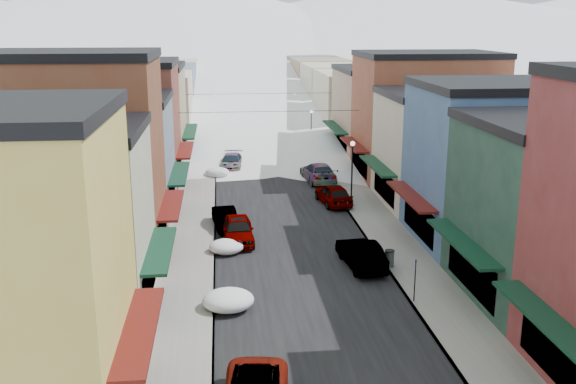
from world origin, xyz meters
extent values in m
cube|color=black|center=(0.00, 60.00, 0.01)|extent=(10.00, 160.00, 0.01)
cube|color=gray|center=(-6.60, 60.00, 0.07)|extent=(3.20, 160.00, 0.15)
cube|color=gray|center=(6.60, 60.00, 0.07)|extent=(3.20, 160.00, 0.15)
cube|color=slate|center=(-5.05, 60.00, 0.07)|extent=(0.10, 160.00, 0.15)
cube|color=slate|center=(5.05, 60.00, 0.07)|extent=(0.10, 160.00, 0.15)
cube|color=#5A130F|center=(-7.60, 4.00, 3.20)|extent=(1.20, 7.22, 0.15)
cube|color=#BCB898|center=(-13.20, 12.50, 4.50)|extent=(10.00, 8.00, 9.00)
cube|color=black|center=(-13.20, 12.50, 9.25)|extent=(10.20, 8.20, 0.50)
cube|color=#0E3320|center=(-7.60, 12.50, 3.20)|extent=(1.20, 6.80, 0.15)
cube|color=brown|center=(-13.70, 20.50, 6.00)|extent=(11.00, 8.00, 12.00)
cube|color=black|center=(-13.70, 20.50, 12.25)|extent=(11.20, 8.20, 0.50)
cube|color=#5A130F|center=(-7.60, 20.50, 3.20)|extent=(1.20, 6.80, 0.15)
cube|color=slate|center=(-13.20, 29.00, 4.25)|extent=(10.00, 9.00, 8.50)
cube|color=black|center=(-13.20, 29.00, 8.75)|extent=(10.20, 9.20, 0.50)
cube|color=#0E3320|center=(-7.60, 29.00, 3.20)|extent=(1.20, 7.65, 0.15)
cube|color=brown|center=(-14.20, 38.00, 5.25)|extent=(12.00, 9.00, 10.50)
cube|color=black|center=(-14.20, 38.00, 10.75)|extent=(12.20, 9.20, 0.50)
cube|color=#5A130F|center=(-7.60, 38.00, 3.20)|extent=(1.20, 7.65, 0.15)
cube|color=#9D8567|center=(-13.20, 48.00, 4.75)|extent=(10.00, 11.00, 9.50)
cube|color=black|center=(-13.20, 48.00, 9.75)|extent=(10.20, 11.20, 0.50)
cube|color=#0E3320|center=(-7.60, 48.00, 3.20)|extent=(1.20, 9.35, 0.15)
cube|color=#0E3320|center=(7.60, 3.00, 3.20)|extent=(1.20, 7.65, 0.15)
cube|color=#1A372C|center=(13.20, 12.00, 4.50)|extent=(10.00, 9.00, 9.00)
cube|color=#0E3320|center=(7.60, 12.00, 3.20)|extent=(1.20, 7.65, 0.15)
cube|color=#395782|center=(13.20, 21.00, 5.00)|extent=(10.00, 9.00, 10.00)
cube|color=black|center=(13.20, 21.00, 10.25)|extent=(10.20, 9.20, 0.50)
cube|color=#5A130F|center=(7.60, 21.00, 3.20)|extent=(1.20, 7.65, 0.15)
cube|color=beige|center=(13.70, 30.00, 4.25)|extent=(11.00, 9.00, 8.50)
cube|color=black|center=(13.70, 30.00, 8.75)|extent=(11.20, 9.20, 0.50)
cube|color=#0E3320|center=(7.60, 30.00, 3.20)|extent=(1.20, 7.65, 0.15)
cube|color=brown|center=(14.20, 39.00, 5.50)|extent=(12.00, 9.00, 11.00)
cube|color=black|center=(14.20, 39.00, 11.25)|extent=(12.20, 9.20, 0.50)
cube|color=#5A130F|center=(7.60, 39.00, 3.20)|extent=(1.20, 7.65, 0.15)
cube|color=#9E7D67|center=(13.20, 49.00, 4.50)|extent=(10.00, 11.00, 9.00)
cube|color=black|center=(13.20, 49.00, 9.25)|extent=(10.20, 11.20, 0.50)
cube|color=#0E3320|center=(7.60, 49.00, 3.20)|extent=(1.20, 9.35, 0.15)
cube|color=gray|center=(-12.50, 62.00, 4.00)|extent=(9.00, 13.00, 8.00)
cube|color=gray|center=(12.50, 62.00, 4.00)|extent=(9.00, 13.00, 8.00)
cube|color=gray|center=(-12.50, 76.00, 4.00)|extent=(9.00, 13.00, 8.00)
cube|color=gray|center=(12.50, 76.00, 4.00)|extent=(9.00, 13.00, 8.00)
cube|color=gray|center=(-12.50, 90.00, 4.00)|extent=(9.00, 13.00, 8.00)
cube|color=gray|center=(12.50, 90.00, 4.00)|extent=(9.00, 13.00, 8.00)
cube|color=gray|center=(-12.50, 104.00, 4.00)|extent=(9.00, 13.00, 8.00)
cube|color=gray|center=(12.50, 104.00, 4.00)|extent=(9.00, 13.00, 8.00)
cube|color=silver|center=(0.00, 225.00, 6.00)|extent=(360.00, 40.00, 12.00)
cone|color=white|center=(-30.00, 275.00, 17.00)|extent=(300.00, 300.00, 34.00)
cone|color=white|center=(70.00, 270.00, 15.00)|extent=(320.00, 320.00, 30.00)
cone|color=white|center=(170.00, 290.00, 13.00)|extent=(280.00, 280.00, 26.00)
cylinder|color=black|center=(0.00, 40.00, 6.20)|extent=(16.40, 0.04, 0.04)
cylinder|color=black|center=(0.00, 55.00, 6.20)|extent=(16.40, 0.04, 0.04)
imported|color=#A5A8AD|center=(-3.50, 22.42, 0.84)|extent=(2.05, 4.93, 1.67)
imported|color=black|center=(-4.30, 25.44, 0.70)|extent=(2.03, 4.40, 1.40)
imported|color=gray|center=(-3.50, 44.05, 0.75)|extent=(2.63, 5.34, 1.49)
imported|color=black|center=(3.58, 17.20, 0.83)|extent=(2.26, 5.16, 1.65)
imported|color=#A0A4A8|center=(4.30, 30.64, 0.84)|extent=(2.63, 5.15, 1.68)
imported|color=black|center=(4.23, 38.22, 0.86)|extent=(2.99, 6.14, 1.72)
imported|color=#AAADB2|center=(-2.20, 56.06, 0.68)|extent=(1.97, 4.10, 1.35)
imported|color=silver|center=(0.98, 70.39, 0.84)|extent=(2.95, 6.13, 1.68)
cylinder|color=black|center=(5.20, 11.81, 1.29)|extent=(0.06, 0.06, 2.27)
cube|color=navy|center=(5.20, 11.81, 2.11)|extent=(0.10, 0.30, 0.41)
cylinder|color=#515355|center=(5.20, 16.77, 0.61)|extent=(0.53, 0.53, 0.92)
cylinder|color=black|center=(5.20, 16.77, 1.09)|extent=(0.57, 0.57, 0.06)
cylinder|color=black|center=(6.02, 31.95, 0.20)|extent=(0.32, 0.32, 0.11)
cylinder|color=black|center=(6.02, 31.95, 2.31)|extent=(0.13, 0.13, 4.32)
sphere|color=white|center=(6.02, 31.95, 4.63)|extent=(0.39, 0.39, 0.39)
cylinder|color=black|center=(5.94, 55.00, 0.20)|extent=(0.28, 0.28, 0.09)
cylinder|color=black|center=(5.94, 55.00, 2.04)|extent=(0.11, 0.11, 3.79)
sphere|color=white|center=(5.94, 55.00, 4.08)|extent=(0.34, 0.34, 0.34)
ellipsoid|color=white|center=(-4.31, 12.04, 0.55)|extent=(2.61, 2.21, 1.10)
ellipsoid|color=white|center=(-4.11, 13.24, 0.28)|extent=(1.11, 1.00, 0.56)
ellipsoid|color=white|center=(-4.30, 20.26, 0.46)|extent=(2.18, 1.85, 0.92)
ellipsoid|color=white|center=(-4.10, 21.46, 0.23)|extent=(0.93, 0.84, 0.47)
ellipsoid|color=white|center=(-4.90, 40.77, 0.48)|extent=(2.25, 1.91, 0.95)
ellipsoid|color=white|center=(-4.70, 41.97, 0.24)|extent=(0.96, 0.87, 0.48)
camera|label=1|loc=(-4.44, -17.77, 14.08)|focal=40.00mm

